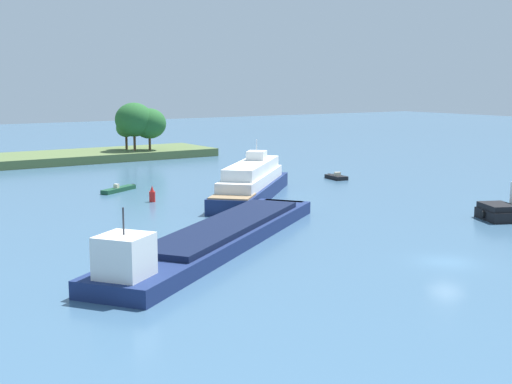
% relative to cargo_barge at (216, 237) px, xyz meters
% --- Properties ---
extents(ground_plane, '(400.00, 400.00, 0.00)m').
position_rel_cargo_barge_xyz_m(ground_plane, '(12.48, -14.02, -0.95)').
color(ground_plane, '#3D607F').
extents(cargo_barge, '(31.35, 24.22, 5.85)m').
position_rel_cargo_barge_xyz_m(cargo_barge, '(0.00, 0.00, 0.00)').
color(cargo_barge, navy).
rests_on(cargo_barge, ground).
extents(small_motorboat, '(5.75, 4.03, 1.02)m').
position_rel_cargo_barge_xyz_m(small_motorboat, '(5.26, 33.17, -0.67)').
color(small_motorboat, '#19472D').
rests_on(small_motorboat, ground).
extents(fishing_skiff, '(2.27, 4.01, 1.04)m').
position_rel_cargo_barge_xyz_m(fishing_skiff, '(35.69, 26.60, -0.65)').
color(fishing_skiff, black).
rests_on(fishing_skiff, ground).
extents(white_riverboat, '(20.28, 19.89, 6.82)m').
position_rel_cargo_barge_xyz_m(white_riverboat, '(16.37, 19.36, 0.92)').
color(white_riverboat, navy).
rests_on(white_riverboat, ground).
extents(channel_buoy_red, '(0.70, 0.70, 1.90)m').
position_rel_cargo_barge_xyz_m(channel_buoy_red, '(5.47, 23.79, -0.14)').
color(channel_buoy_red, red).
rests_on(channel_buoy_red, ground).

